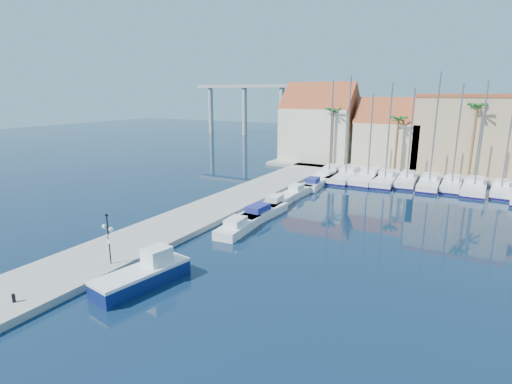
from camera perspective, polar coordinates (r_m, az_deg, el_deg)
ground at (r=27.72m, az=-5.98°, el=-12.04°), size 260.00×260.00×0.00m
quay_west at (r=42.82m, az=-5.58°, el=-2.19°), size 6.00×77.00×0.50m
shore_north at (r=69.47m, az=24.87°, el=2.83°), size 54.00×16.00×0.50m
lamp_post at (r=29.35m, az=-20.39°, el=-5.29°), size 1.21×0.52×3.63m
bollard at (r=27.31m, az=-31.32°, el=-12.82°), size 0.20×0.20×0.49m
fishing_boat at (r=27.26m, az=-15.68°, el=-11.26°), size 3.18×6.63×2.23m
motorboat_west_0 at (r=35.95m, az=-2.54°, el=-4.89°), size 2.40×6.24×1.40m
motorboat_west_1 at (r=40.00m, az=0.73°, el=-2.90°), size 2.64×7.13×1.40m
motorboat_west_2 at (r=43.60m, az=2.92°, el=-1.49°), size 2.39×6.22×1.40m
motorboat_west_3 at (r=48.83m, az=6.01°, el=0.14°), size 1.99×5.56×1.40m
motorboat_west_4 at (r=53.05m, az=8.24°, el=1.18°), size 2.48×6.38×1.40m
motorboat_west_5 at (r=58.12m, az=10.40°, el=2.22°), size 2.82×7.25×1.40m
motorboat_west_6 at (r=61.47m, az=11.79°, el=2.79°), size 2.33×6.30×1.40m
sailboat_0 at (r=59.95m, az=10.57°, el=2.64°), size 3.48×11.06×13.74m
sailboat_1 at (r=59.68m, az=12.89°, el=2.47°), size 3.21×11.87×14.40m
sailboat_2 at (r=58.88m, az=15.83°, el=2.12°), size 3.32×11.29×12.05m
sailboat_3 at (r=58.10m, az=18.04°, el=1.83°), size 3.26×10.44×13.41m
sailboat_4 at (r=58.41m, az=20.76°, el=1.69°), size 2.89×9.14×12.78m
sailboat_5 at (r=57.59m, az=23.55°, el=1.28°), size 2.74×9.52×14.70m
sailboat_6 at (r=57.96m, az=26.20°, el=1.08°), size 2.37×8.69×13.24m
sailboat_7 at (r=57.81m, az=28.75°, el=0.73°), size 2.98×10.22×13.55m
sailboat_8 at (r=57.74m, az=31.63°, el=0.40°), size 2.73×8.31×13.49m
building_0 at (r=71.83m, az=9.09°, el=9.33°), size 12.30×9.00×13.50m
building_1 at (r=68.78m, az=18.55°, el=7.56°), size 10.30×8.00×11.00m
building_2 at (r=68.57m, az=27.89°, el=7.47°), size 14.20×10.20×11.50m
palm_0 at (r=65.64m, az=10.98°, el=11.07°), size 2.60×2.60×10.15m
palm_1 at (r=63.30m, az=19.68°, el=9.57°), size 2.60×2.60×9.15m
palm_2 at (r=62.34m, az=29.04°, el=10.33°), size 2.60×2.60×11.15m
viaduct at (r=115.48m, az=1.38°, el=13.04°), size 48.00×2.20×14.45m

